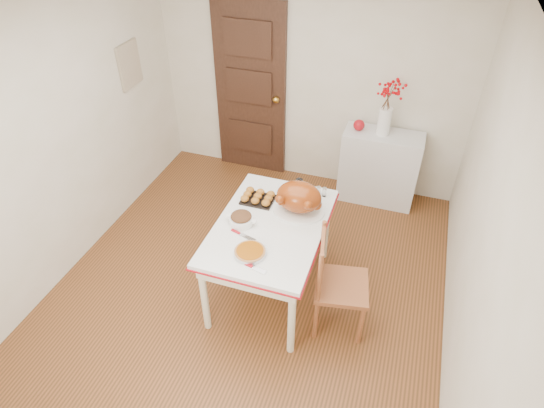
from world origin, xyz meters
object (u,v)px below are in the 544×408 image
(sideboard, at_px, (379,167))
(pumpkin_pie, at_px, (250,252))
(chair_oak, at_px, (342,284))
(kitchen_table, at_px, (270,258))
(turkey_platter, at_px, (299,198))

(sideboard, bearing_deg, pumpkin_pie, -109.39)
(sideboard, relative_size, pumpkin_pie, 3.38)
(sideboard, distance_m, chair_oak, 1.90)
(kitchen_table, height_order, pumpkin_pie, pumpkin_pie)
(sideboard, xyz_separation_m, chair_oak, (-0.03, -1.90, 0.06))
(kitchen_table, height_order, turkey_platter, turkey_platter)
(turkey_platter, bearing_deg, kitchen_table, -144.50)
(turkey_platter, distance_m, pumpkin_pie, 0.67)
(kitchen_table, distance_m, chair_oak, 0.70)
(sideboard, relative_size, chair_oak, 0.88)
(sideboard, bearing_deg, turkey_platter, -109.70)
(chair_oak, distance_m, turkey_platter, 0.79)
(chair_oak, xyz_separation_m, turkey_platter, (-0.50, 0.42, 0.45))
(sideboard, relative_size, turkey_platter, 1.88)
(chair_oak, xyz_separation_m, pumpkin_pie, (-0.71, -0.20, 0.33))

